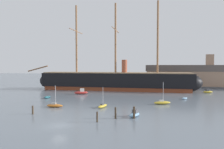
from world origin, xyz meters
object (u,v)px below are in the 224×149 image
(sailboat_foreground_left, at_px, (55,105))
(dinghy_alongside_stern, at_px, (185,98))
(dinghy_mid_left, at_px, (47,97))
(mooring_piling_right_pair, at_px, (134,113))
(motorboat_foreground_right, at_px, (135,114))
(sailboat_near_centre, at_px, (103,106))
(motorboat_alongside_bow, at_px, (81,92))
(motorboat_distant_centre, at_px, (134,86))
(dockside_warehouse_right, at_px, (205,76))
(motorboat_far_right, at_px, (208,92))
(tall_ship, at_px, (115,81))
(sailboat_far_left, at_px, (76,86))
(mooring_piling_left_pair, at_px, (33,110))
(seagull_in_flight, at_px, (75,39))
(sailboat_mid_right, at_px, (162,102))
(mooring_piling_nearest, at_px, (97,117))
(mooring_piling_midwater, at_px, (116,113))

(sailboat_foreground_left, distance_m, dinghy_alongside_stern, 38.53)
(dinghy_mid_left, relative_size, mooring_piling_right_pair, 1.24)
(motorboat_foreground_right, xyz_separation_m, sailboat_near_centre, (-9.31, 6.74, -0.08))
(motorboat_alongside_bow, bearing_deg, motorboat_distant_centre, 65.47)
(motorboat_distant_centre, height_order, dockside_warehouse_right, dockside_warehouse_right)
(motorboat_far_right, height_order, dockside_warehouse_right, dockside_warehouse_right)
(tall_ship, relative_size, motorboat_distant_centre, 17.75)
(sailboat_near_centre, height_order, sailboat_far_left, sailboat_far_left)
(mooring_piling_left_pair, height_order, dockside_warehouse_right, dockside_warehouse_right)
(motorboat_far_right, bearing_deg, mooring_piling_right_pair, -112.41)
(mooring_piling_left_pair, bearing_deg, sailboat_far_left, 107.16)
(seagull_in_flight, bearing_deg, motorboat_alongside_bow, 111.81)
(motorboat_alongside_bow, relative_size, seagull_in_flight, 4.84)
(sailboat_mid_right, bearing_deg, motorboat_foreground_right, -105.78)
(motorboat_far_right, bearing_deg, sailboat_near_centre, -127.16)
(sailboat_mid_right, distance_m, mooring_piling_right_pair, 17.63)
(motorboat_foreground_right, bearing_deg, sailboat_foreground_left, 170.23)
(mooring_piling_nearest, bearing_deg, mooring_piling_right_pair, 37.47)
(dinghy_alongside_stern, bearing_deg, motorboat_far_right, 64.09)
(motorboat_distant_centre, bearing_deg, sailboat_far_left, -159.60)
(motorboat_far_right, relative_size, mooring_piling_left_pair, 2.14)
(sailboat_foreground_left, relative_size, dockside_warehouse_right, 0.09)
(mooring_piling_midwater, bearing_deg, tall_ship, 106.38)
(motorboat_foreground_right, distance_m, seagull_in_flight, 23.75)
(motorboat_alongside_bow, xyz_separation_m, motorboat_far_right, (43.93, 17.18, -0.19))
(tall_ship, distance_m, dinghy_mid_left, 31.07)
(dockside_warehouse_right, bearing_deg, mooring_piling_nearest, -110.01)
(sailboat_near_centre, height_order, mooring_piling_left_pair, sailboat_near_centre)
(sailboat_far_left, relative_size, seagull_in_flight, 6.08)
(motorboat_far_right, bearing_deg, sailboat_far_left, 177.32)
(mooring_piling_nearest, distance_m, seagull_in_flight, 22.42)
(tall_ship, relative_size, motorboat_foreground_right, 20.19)
(sailboat_mid_right, distance_m, mooring_piling_midwater, 19.79)
(mooring_piling_nearest, distance_m, mooring_piling_left_pair, 15.45)
(motorboat_far_right, xyz_separation_m, mooring_piling_midwater, (-22.33, -46.96, 0.59))
(sailboat_foreground_left, bearing_deg, sailboat_near_centre, 15.44)
(dinghy_mid_left, distance_m, motorboat_far_right, 57.80)
(dinghy_alongside_stern, relative_size, seagull_in_flight, 2.39)
(motorboat_alongside_bow, height_order, sailboat_far_left, sailboat_far_left)
(dinghy_mid_left, xyz_separation_m, mooring_piling_midwater, (27.72, -18.07, 0.77))
(mooring_piling_left_pair, xyz_separation_m, mooring_piling_midwater, (17.84, 1.62, 0.21))
(motorboat_foreground_right, xyz_separation_m, motorboat_distant_centre, (-11.46, 56.33, 0.08))
(sailboat_far_left, bearing_deg, tall_ship, -11.72)
(motorboat_foreground_right, bearing_deg, dinghy_alongside_stern, 68.44)
(motorboat_alongside_bow, height_order, mooring_piling_nearest, motorboat_alongside_bow)
(motorboat_alongside_bow, bearing_deg, motorboat_foreground_right, -47.50)
(mooring_piling_left_pair, bearing_deg, mooring_piling_midwater, 5.18)
(sailboat_foreground_left, xyz_separation_m, dinghy_mid_left, (-10.16, 11.79, -0.11))
(sailboat_far_left, relative_size, motorboat_far_right, 1.70)
(mooring_piling_right_pair, xyz_separation_m, dockside_warehouse_right, (20.19, 67.17, 4.08))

